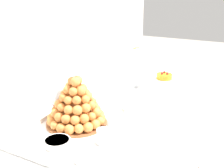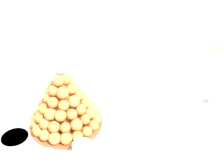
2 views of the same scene
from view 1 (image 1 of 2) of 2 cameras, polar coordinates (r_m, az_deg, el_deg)
name	(u,v)px [view 1 (image 1 of 2)]	position (r m, az deg, el deg)	size (l,w,h in m)	color
buffet_table	(114,126)	(1.38, 0.39, -8.50)	(1.44, 0.77, 0.73)	brown
serving_tray	(89,124)	(1.18, -4.67, -7.93)	(0.62, 0.36, 0.02)	white
croquembouche	(76,103)	(1.15, -7.24, -3.88)	(0.25, 0.25, 0.23)	brown
dessert_cup_left	(83,155)	(0.94, -5.90, -13.95)	(0.06, 0.06, 0.05)	silver
dessert_cup_mid_left	(103,137)	(1.03, -1.74, -10.57)	(0.05, 0.05, 0.05)	silver
dessert_cup_centre	(114,125)	(1.11, 0.49, -8.24)	(0.06, 0.06, 0.05)	silver
dessert_cup_mid_right	(128,113)	(1.21, 3.24, -5.83)	(0.06, 0.06, 0.05)	silver
dessert_cup_right	(138,104)	(1.30, 5.28, -4.08)	(0.05, 0.05, 0.05)	silver
creme_brulee_ramekin	(57,142)	(1.04, -10.93, -11.32)	(0.10, 0.10, 0.02)	white
macaron_goblet	(137,63)	(1.56, 4.97, 4.22)	(0.15, 0.15, 0.24)	white
fruit_tart_plate	(164,78)	(1.75, 10.43, 1.22)	(0.20, 0.20, 0.05)	white
wine_glass	(58,98)	(1.19, -10.76, -2.79)	(0.08, 0.08, 0.15)	silver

